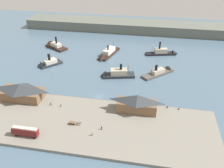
# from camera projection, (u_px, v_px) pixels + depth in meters

# --- Properties ---
(ground_plane) EXTENTS (320.00, 320.00, 0.00)m
(ground_plane) POSITION_uv_depth(u_px,v_px,m) (99.00, 97.00, 122.66)
(ground_plane) COLOR slate
(quay_promenade) EXTENTS (110.00, 36.00, 1.20)m
(quay_promenade) POSITION_uv_depth(u_px,v_px,m) (87.00, 124.00, 103.74)
(quay_promenade) COLOR gray
(quay_promenade) RESTS_ON ground
(seawall_edge) EXTENTS (110.00, 0.80, 1.00)m
(seawall_edge) POSITION_uv_depth(u_px,v_px,m) (97.00, 100.00, 119.36)
(seawall_edge) COLOR #666159
(seawall_edge) RESTS_ON ground
(ferry_shed_customs_shed) EXTENTS (21.54, 9.88, 8.17)m
(ferry_shed_customs_shed) POSITION_uv_depth(u_px,v_px,m) (21.00, 91.00, 117.36)
(ferry_shed_customs_shed) COLOR brown
(ferry_shed_customs_shed) RESTS_ON quay_promenade
(ferry_shed_west_terminal) EXTENTS (18.43, 7.55, 8.43)m
(ferry_shed_west_terminal) POSITION_uv_depth(u_px,v_px,m) (137.00, 103.00, 108.65)
(ferry_shed_west_terminal) COLOR brown
(ferry_shed_west_terminal) RESTS_ON quay_promenade
(street_tram) EXTENTS (10.70, 2.40, 4.23)m
(street_tram) POSITION_uv_depth(u_px,v_px,m) (25.00, 131.00, 95.13)
(street_tram) COLOR maroon
(street_tram) RESTS_ON quay_promenade
(horse_cart) EXTENTS (5.57, 1.36, 1.87)m
(horse_cart) POSITION_uv_depth(u_px,v_px,m) (75.00, 123.00, 101.87)
(horse_cart) COLOR brown
(horse_cart) RESTS_ON quay_promenade
(pedestrian_standing_center) EXTENTS (0.41, 0.41, 1.66)m
(pedestrian_standing_center) POSITION_uv_depth(u_px,v_px,m) (51.00, 104.00, 114.21)
(pedestrian_standing_center) COLOR #232328
(pedestrian_standing_center) RESTS_ON quay_promenade
(pedestrian_by_tram) EXTENTS (0.38, 0.38, 1.52)m
(pedestrian_by_tram) POSITION_uv_depth(u_px,v_px,m) (61.00, 105.00, 113.28)
(pedestrian_by_tram) COLOR #4C3D33
(pedestrian_by_tram) RESTS_ON quay_promenade
(pedestrian_near_cart) EXTENTS (0.43, 0.43, 1.72)m
(pedestrian_near_cart) POSITION_uv_depth(u_px,v_px,m) (102.00, 128.00, 99.34)
(pedestrian_near_cart) COLOR #232328
(pedestrian_near_cart) RESTS_ON quay_promenade
(pedestrian_walking_west) EXTENTS (0.41, 0.41, 1.66)m
(pedestrian_walking_west) POSITION_uv_depth(u_px,v_px,m) (11.00, 132.00, 97.21)
(pedestrian_walking_west) COLOR #3D4C42
(pedestrian_walking_west) RESTS_ON quay_promenade
(pedestrian_at_waters_edge) EXTENTS (0.40, 0.40, 1.62)m
(pedestrian_at_waters_edge) POSITION_uv_depth(u_px,v_px,m) (92.00, 134.00, 96.16)
(pedestrian_at_waters_edge) COLOR #6B5B4C
(pedestrian_at_waters_edge) RESTS_ON quay_promenade
(mooring_post_east) EXTENTS (0.44, 0.44, 0.90)m
(mooring_post_east) POSITION_uv_depth(u_px,v_px,m) (179.00, 109.00, 111.30)
(mooring_post_east) COLOR black
(mooring_post_east) RESTS_ON quay_promenade
(mooring_post_west) EXTENTS (0.44, 0.44, 0.90)m
(mooring_post_west) POSITION_uv_depth(u_px,v_px,m) (167.00, 107.00, 112.39)
(mooring_post_west) COLOR black
(mooring_post_west) RESTS_ON quay_promenade
(ferry_near_quay) EXTENTS (12.27, 26.30, 9.76)m
(ferry_near_quay) POSITION_uv_depth(u_px,v_px,m) (107.00, 54.00, 166.10)
(ferry_near_quay) COLOR black
(ferry_near_quay) RESTS_ON ground
(ferry_moored_east) EXTENTS (20.87, 10.63, 10.05)m
(ferry_moored_east) POSITION_uv_depth(u_px,v_px,m) (115.00, 74.00, 140.71)
(ferry_moored_east) COLOR #23282D
(ferry_moored_east) RESTS_ON ground
(ferry_approaching_west) EXTENTS (20.26, 19.79, 8.56)m
(ferry_approaching_west) POSITION_uv_depth(u_px,v_px,m) (162.00, 72.00, 144.44)
(ferry_approaching_west) COLOR #514C47
(ferry_approaching_west) RESTS_ON ground
(ferry_outer_harbor) EXTENTS (23.19, 10.02, 10.94)m
(ferry_outer_harbor) POSITION_uv_depth(u_px,v_px,m) (164.00, 52.00, 168.50)
(ferry_outer_harbor) COLOR black
(ferry_outer_harbor) RESTS_ON ground
(ferry_moored_west) EXTENTS (14.94, 15.76, 9.82)m
(ferry_moored_west) POSITION_uv_depth(u_px,v_px,m) (47.00, 64.00, 153.26)
(ferry_moored_west) COLOR #23282D
(ferry_moored_west) RESTS_ON ground
(ferry_mid_harbor) EXTENTS (20.34, 15.71, 11.24)m
(ferry_mid_harbor) POSITION_uv_depth(u_px,v_px,m) (54.00, 46.00, 180.30)
(ferry_mid_harbor) COLOR black
(ferry_mid_harbor) RESTS_ON ground
(far_headland) EXTENTS (180.00, 24.00, 8.00)m
(far_headland) POSITION_uv_depth(u_px,v_px,m) (127.00, 26.00, 213.72)
(far_headland) COLOR #60665B
(far_headland) RESTS_ON ground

